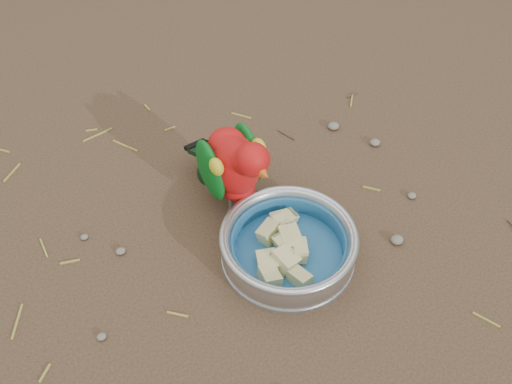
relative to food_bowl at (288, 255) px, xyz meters
name	(u,v)px	position (x,y,z in m)	size (l,w,h in m)	color
ground	(262,244)	(-0.03, 0.05, -0.01)	(60.00, 60.00, 0.00)	#483223
food_bowl	(288,255)	(0.00, 0.00, 0.00)	(0.22, 0.22, 0.02)	#B2B2BA
bowl_wall	(289,244)	(0.00, 0.00, 0.03)	(0.22, 0.22, 0.04)	#B2B2BA
fruit_wedges	(288,246)	(0.00, 0.00, 0.02)	(0.13, 0.13, 0.03)	#D1C683
lory_parrot	(234,171)	(-0.03, 0.15, 0.08)	(0.11, 0.22, 0.18)	red
ground_debris	(237,245)	(-0.07, 0.06, -0.01)	(0.90, 0.80, 0.01)	olive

